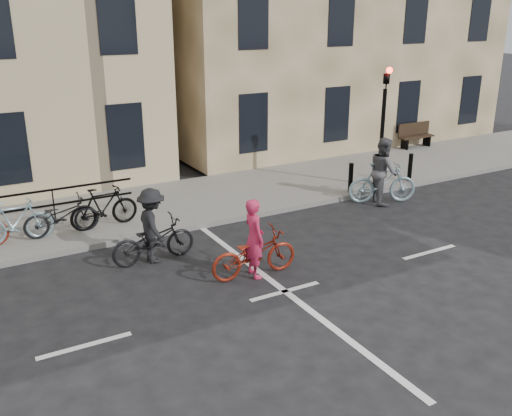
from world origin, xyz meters
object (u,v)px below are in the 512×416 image
bench (415,134)px  cyclist_pink (254,250)px  traffic_light (384,112)px  cyclist_grey (383,177)px  cyclist_dark (153,233)px

bench → cyclist_pink: (-11.18, -6.78, -0.08)m
traffic_light → cyclist_grey: size_ratio=1.88×
cyclist_dark → bench: bearing=-69.3°
traffic_light → cyclist_dark: bearing=-168.5°
cyclist_pink → cyclist_grey: (5.64, 2.40, 0.19)m
cyclist_pink → cyclist_grey: cyclist_grey is taller
traffic_light → cyclist_pink: (-6.38, -3.39, -1.86)m
traffic_light → cyclist_dark: (-7.98, -1.63, -1.78)m
cyclist_dark → cyclist_grey: bearing=-85.6°
traffic_light → cyclist_dark: traffic_light is taller
traffic_light → cyclist_dark: 8.34m
traffic_light → cyclist_pink: traffic_light is taller
bench → cyclist_pink: 13.08m
bench → cyclist_dark: bearing=-158.6°
cyclist_grey → traffic_light: bearing=-13.7°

